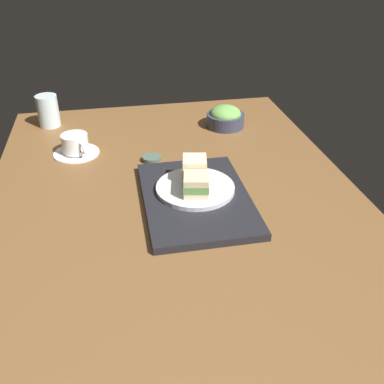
{
  "coord_description": "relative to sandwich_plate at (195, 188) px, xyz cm",
  "views": [
    {
      "loc": [
        -98.32,
        14.56,
        63.14
      ],
      "look_at": [
        -6.11,
        -3.11,
        5.0
      ],
      "focal_mm": 41.26,
      "sensor_mm": 36.0,
      "label": 1
    }
  ],
  "objects": [
    {
      "name": "ground_plane",
      "position": [
        0.55,
        5.06,
        -4.13
      ],
      "size": [
        140.0,
        100.0,
        3.0
      ],
      "primitive_type": "cube",
      "color": "brown"
    },
    {
      "name": "serving_tray",
      "position": [
        -2.57,
        0.26,
        -1.63
      ],
      "size": [
        39.53,
        27.24,
        2.02
      ],
      "primitive_type": "cube",
      "color": "black",
      "rests_on": "ground_plane"
    },
    {
      "name": "sandwich_plate",
      "position": [
        0.0,
        0.0,
        0.0
      ],
      "size": [
        20.87,
        20.87,
        1.24
      ],
      "primitive_type": "cylinder",
      "color": "silver",
      "rests_on": "serving_tray"
    },
    {
      "name": "sandwich_near",
      "position": [
        -3.55,
        0.53,
        3.21
      ],
      "size": [
        7.94,
        7.68,
        5.19
      ],
      "color": "beige",
      "rests_on": "sandwich_plate"
    },
    {
      "name": "sandwich_far",
      "position": [
        3.55,
        -0.53,
        3.81
      ],
      "size": [
        8.17,
        7.76,
        6.38
      ],
      "color": "beige",
      "rests_on": "sandwich_plate"
    },
    {
      "name": "salad_bowl",
      "position": [
        44.21,
        -19.67,
        0.77
      ],
      "size": [
        13.39,
        13.39,
        7.66
      ],
      "color": "#33384C",
      "rests_on": "ground_plane"
    },
    {
      "name": "coffee_cup",
      "position": [
        31.87,
        31.95,
        0.21
      ],
      "size": [
        14.39,
        14.39,
        6.52
      ],
      "color": "white",
      "rests_on": "ground_plane"
    },
    {
      "name": "drinking_glass",
      "position": [
        56.63,
        41.84,
        2.93
      ],
      "size": [
        7.48,
        7.48,
        11.14
      ],
      "primitive_type": "cylinder",
      "color": "silver",
      "rests_on": "ground_plane"
    },
    {
      "name": "small_sauce_dish",
      "position": [
        22.49,
        9.09,
        -1.85
      ],
      "size": [
        5.78,
        5.78,
        1.57
      ],
      "primitive_type": "cylinder",
      "color": "#4C6051",
      "rests_on": "ground_plane"
    }
  ]
}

